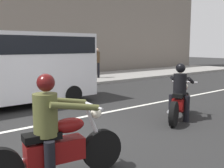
# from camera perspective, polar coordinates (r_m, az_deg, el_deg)

# --- Properties ---
(ground_plane) EXTENTS (80.00, 80.00, 0.00)m
(ground_plane) POSITION_cam_1_polar(r_m,az_deg,el_deg) (6.30, -10.63, -10.27)
(ground_plane) COLOR #242424
(lane_marking_stripe) EXTENTS (18.00, 0.14, 0.01)m
(lane_marking_stripe) POSITION_cam_1_polar(r_m,az_deg,el_deg) (7.02, -15.07, -8.46)
(lane_marking_stripe) COLOR silver
(lane_marking_stripe) RESTS_ON ground_plane
(motorcycle_with_rider_olive) EXTENTS (2.19, 0.74, 1.59)m
(motorcycle_with_rider_olive) POSITION_cam_1_polar(r_m,az_deg,el_deg) (4.00, -12.29, -11.31)
(motorcycle_with_rider_olive) COLOR black
(motorcycle_with_rider_olive) RESTS_ON ground_plane
(motorcycle_with_rider_black_leather) EXTENTS (1.93, 1.05, 1.53)m
(motorcycle_with_rider_black_leather) POSITION_cam_1_polar(r_m,az_deg,el_deg) (7.39, 14.30, -2.64)
(motorcycle_with_rider_black_leather) COLOR black
(motorcycle_with_rider_black_leather) RESTS_ON ground_plane
(parked_van_white) EXTENTS (5.11, 1.96, 2.41)m
(parked_van_white) POSITION_cam_1_polar(r_m,az_deg,el_deg) (9.28, -19.76, 4.05)
(parked_van_white) COLOR silver
(parked_van_white) RESTS_ON ground_plane
(street_sign_post) EXTENTS (0.44, 0.08, 2.27)m
(street_sign_post) POSITION_cam_1_polar(r_m,az_deg,el_deg) (13.85, -11.81, 6.04)
(street_sign_post) COLOR gray
(street_sign_post) RESTS_ON sidewalk_slab
(pedestrian_bystander) EXTENTS (0.34, 0.34, 1.72)m
(pedestrian_bystander) POSITION_cam_1_polar(r_m,az_deg,el_deg) (15.63, -3.21, 5.02)
(pedestrian_bystander) COLOR black
(pedestrian_bystander) RESTS_ON sidewalk_slab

